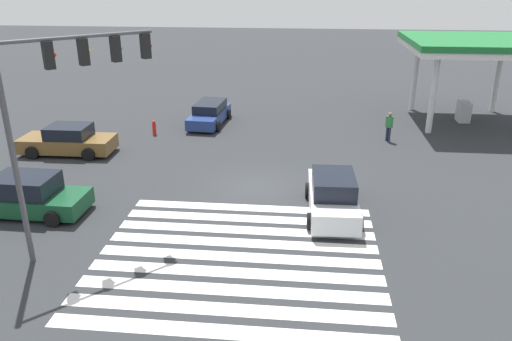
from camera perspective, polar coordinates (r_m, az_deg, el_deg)
ground_plane at (r=22.38m, az=0.00°, el=-1.96°), size 137.35×137.35×0.00m
crosswalk_markings at (r=17.18m, az=-2.01°, el=-9.83°), size 9.56×8.20×0.01m
traffic_signal_mast at (r=17.04m, az=-21.16°, el=8.47°), size 3.68×3.68×7.36m
car_1 at (r=31.91m, az=-5.33°, el=6.51°), size 2.28×4.75×1.38m
car_2 at (r=21.73m, az=-24.46°, el=-2.67°), size 4.39×2.27×1.59m
car_3 at (r=28.20m, az=-20.67°, el=3.21°), size 4.87×2.26×1.54m
car_5 at (r=19.97m, az=8.75°, el=-2.85°), size 2.16×4.67×1.68m
gas_station_canopy at (r=34.23m, az=23.62°, el=12.72°), size 7.97×7.97×5.24m
pedestrian at (r=29.32m, az=14.97°, el=5.03°), size 0.41×0.41×1.68m
fire_hydrant at (r=30.23m, az=-11.56°, el=4.82°), size 0.22×0.22×0.86m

